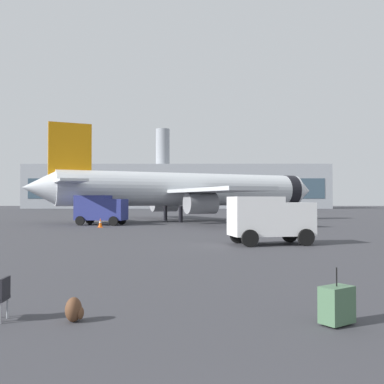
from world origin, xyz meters
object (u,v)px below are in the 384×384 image
at_px(service_truck, 101,209).
at_px(rolling_suitcase, 337,305).
at_px(safety_cone_near, 100,223).
at_px(safety_cone_outer, 264,231).
at_px(safety_cone_far, 301,221).
at_px(cargo_van, 270,218).
at_px(traveller_backpack, 74,310).
at_px(safety_cone_mid, 293,231).
at_px(airplane_at_gate, 187,190).

xyz_separation_m(service_truck, rolling_suitcase, (11.92, -34.80, -1.22)).
xyz_separation_m(safety_cone_near, safety_cone_outer, (13.18, -8.83, -0.11)).
bearing_deg(safety_cone_far, safety_cone_near, -165.44).
distance_m(cargo_van, rolling_suitcase, 15.63).
bearing_deg(safety_cone_far, cargo_van, -107.91).
distance_m(safety_cone_near, rolling_suitcase, 32.86).
distance_m(safety_cone_outer, traveller_backpack, 23.03).
height_order(safety_cone_mid, safety_cone_far, safety_cone_far).
bearing_deg(cargo_van, safety_cone_mid, 66.91).
relative_size(safety_cone_outer, traveller_backpack, 1.25).
xyz_separation_m(safety_cone_mid, safety_cone_outer, (-1.90, 0.39, -0.01)).
bearing_deg(safety_cone_mid, cargo_van, -113.09).
distance_m(cargo_van, safety_cone_near, 19.82).
bearing_deg(cargo_van, rolling_suitcase, -94.94).
relative_size(safety_cone_near, rolling_suitcase, 0.75).
distance_m(airplane_at_gate, safety_cone_far, 13.98).
xyz_separation_m(cargo_van, safety_cone_outer, (0.73, 6.56, -1.15)).
bearing_deg(service_truck, safety_cone_far, 3.06).
height_order(service_truck, safety_cone_near, service_truck).
bearing_deg(airplane_at_gate, safety_cone_near, -121.74).
xyz_separation_m(safety_cone_near, safety_cone_far, (19.02, 4.94, -0.07)).
bearing_deg(cargo_van, safety_cone_outer, 83.69).
bearing_deg(cargo_van, safety_cone_near, 129.01).
xyz_separation_m(safety_cone_mid, rolling_suitcase, (-3.97, -21.70, 0.08)).
bearing_deg(safety_cone_outer, safety_cone_mid, -11.65).
distance_m(airplane_at_gate, safety_cone_mid, 22.88).
height_order(cargo_van, safety_cone_mid, cargo_van).
bearing_deg(safety_cone_outer, traveller_backpack, -108.09).
relative_size(service_truck, traveller_backpack, 10.66).
bearing_deg(safety_cone_near, airplane_at_gate, 58.26).
distance_m(airplane_at_gate, service_truck, 11.87).
distance_m(safety_cone_far, safety_cone_outer, 14.95).
height_order(airplane_at_gate, safety_cone_mid, airplane_at_gate).
bearing_deg(airplane_at_gate, traveller_backpack, -91.96).
relative_size(cargo_van, rolling_suitcase, 4.28).
relative_size(cargo_van, safety_cone_mid, 7.50).
bearing_deg(safety_cone_outer, safety_cone_far, 67.01).
height_order(airplane_at_gate, service_truck, airplane_at_gate).
height_order(safety_cone_mid, safety_cone_outer, safety_cone_mid).
bearing_deg(airplane_at_gate, safety_cone_far, -31.86).
bearing_deg(rolling_suitcase, airplane_at_gate, 94.81).
bearing_deg(traveller_backpack, service_truck, 101.18).
bearing_deg(safety_cone_outer, safety_cone_near, 146.20).
bearing_deg(safety_cone_mid, safety_cone_near, 148.57).
bearing_deg(service_truck, safety_cone_near, -78.26).
xyz_separation_m(airplane_at_gate, cargo_van, (4.97, -27.49, -2.21)).
bearing_deg(safety_cone_far, airplane_at_gate, 148.14).
xyz_separation_m(airplane_at_gate, safety_cone_far, (11.53, -7.17, -3.32)).
xyz_separation_m(cargo_van, safety_cone_mid, (2.63, 6.16, -1.14)).
bearing_deg(safety_cone_far, rolling_suitcase, -102.44).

